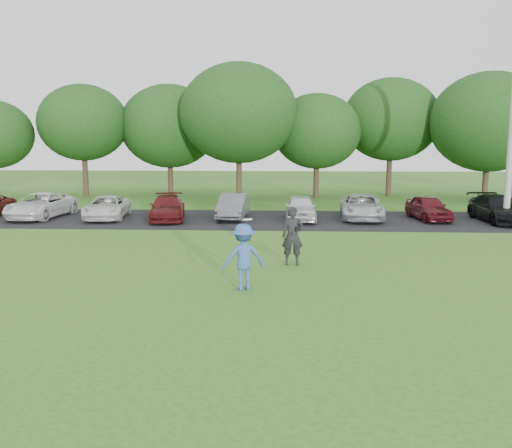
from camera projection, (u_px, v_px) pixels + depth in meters
The scene contains 6 objects.
ground at pixel (249, 292), 15.28m from camera, with size 100.00×100.00×0.00m, color #34691E.
parking_lot at pixel (266, 220), 28.10m from camera, with size 32.00×6.50×0.03m, color black.
frisbee_player at pixel (243, 257), 15.42m from camera, with size 1.33×1.02×1.96m.
camera_bystander at pixel (293, 236), 18.33m from camera, with size 0.70×0.46×1.90m.
parked_cars at pixel (254, 207), 28.04m from camera, with size 30.71×5.04×1.25m.
tree_row at pixel (294, 123), 36.88m from camera, with size 42.39×9.85×8.64m.
Camera 1 is at (0.92, -14.77, 4.21)m, focal length 40.00 mm.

